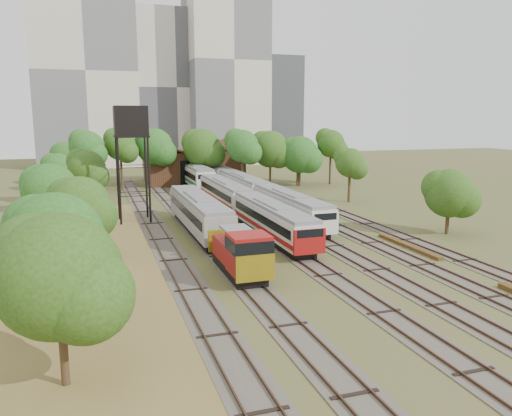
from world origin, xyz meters
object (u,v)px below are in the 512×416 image
object	(u,v)px
railcar_green_set	(243,186)
water_tower	(131,124)
shunter_locomotive	(242,254)
railcar_red_set	(245,205)

from	to	relation	value
railcar_green_set	water_tower	distance (m)	20.86
railcar_green_set	shunter_locomotive	xyz separation A→B (m)	(-10.00, -33.08, -0.06)
shunter_locomotive	water_tower	xyz separation A→B (m)	(-5.60, 22.33, 8.78)
railcar_red_set	railcar_green_set	xyz separation A→B (m)	(4.00, 14.28, 0.00)
shunter_locomotive	water_tower	bearing A→B (deg)	104.08
railcar_green_set	water_tower	xyz separation A→B (m)	(-15.60, -10.75, 8.73)
shunter_locomotive	water_tower	size ratio (longest dim) A/B	0.65
shunter_locomotive	railcar_green_set	bearing A→B (deg)	73.18
water_tower	railcar_green_set	bearing A→B (deg)	34.58
railcar_red_set	shunter_locomotive	distance (m)	19.74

